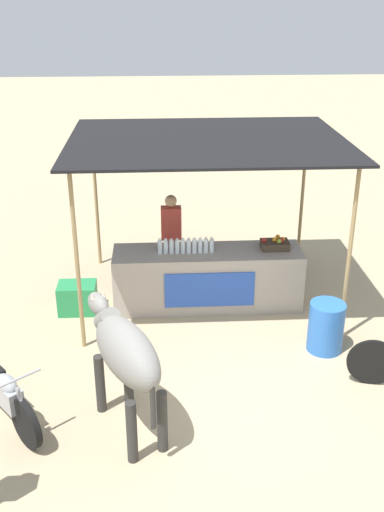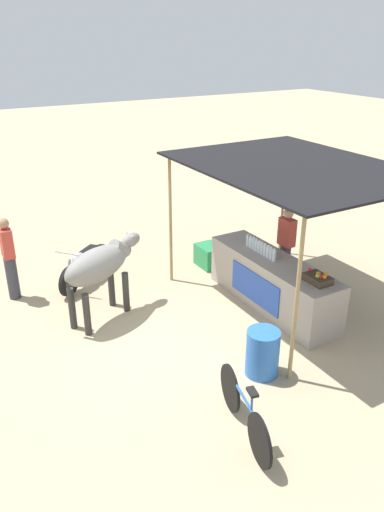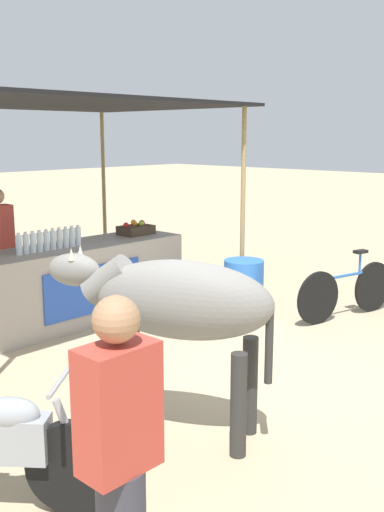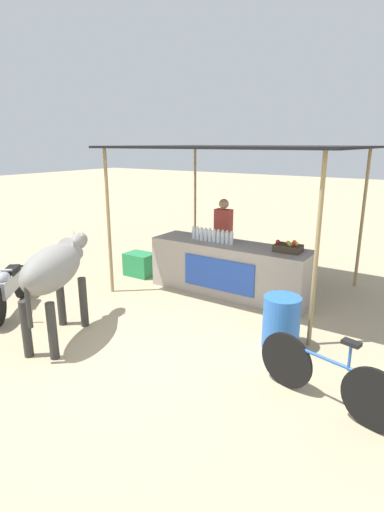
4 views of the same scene
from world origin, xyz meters
name	(u,v)px [view 2 (image 2 of 4)]	position (x,y,z in m)	size (l,w,h in m)	color
ground_plane	(168,337)	(0.00, 0.00, 0.00)	(60.00, 60.00, 0.00)	tan
stall_counter	(272,283)	(0.00, 2.20, 0.48)	(3.00, 0.82, 0.96)	#9E9389
stall_awning	(294,171)	(0.00, 2.50, 2.57)	(4.20, 3.20, 2.68)	black
water_bottle_row	(261,248)	(-0.35, 2.15, 1.07)	(0.88, 0.07, 0.25)	silver
fruit_crate	(318,278)	(1.08, 2.25, 1.03)	(0.44, 0.32, 0.18)	#3F3326
vendor_behind_counter	(286,247)	(-0.56, 2.95, 0.85)	(0.34, 0.22, 1.65)	#383842
cooler_box	(209,256)	(-2.09, 2.10, 0.24)	(0.60, 0.44, 0.48)	#268C4C
water_barrel	(262,353)	(1.57, 0.78, 0.37)	(0.50, 0.50, 0.74)	blue
cow	(100,266)	(-1.17, -0.72, 1.03)	(1.10, 1.80, 1.44)	gray
motorcycle_parked	(84,264)	(-2.67, -0.54, 0.43)	(1.20, 1.44, 0.90)	black
bicycle_leaning	(244,412)	(2.46, -0.19, 0.35)	(1.62, 0.43, 0.85)	black
passerby_on_street	(9,258)	(-2.74, -1.95, 0.85)	(0.34, 0.22, 1.65)	#383842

